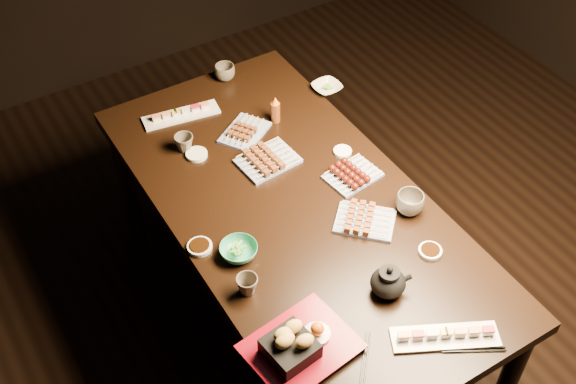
% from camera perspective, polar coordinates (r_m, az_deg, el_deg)
% --- Properties ---
extents(ground, '(5.00, 5.00, 0.00)m').
position_cam_1_polar(ground, '(3.28, 9.64, -11.02)').
color(ground, black).
rests_on(ground, ground).
extents(dining_table, '(1.24, 1.94, 0.75)m').
position_cam_1_polar(dining_table, '(2.97, 0.51, -5.94)').
color(dining_table, black).
rests_on(dining_table, ground).
extents(sushi_platter_near, '(0.35, 0.24, 0.04)m').
position_cam_1_polar(sushi_platter_near, '(2.36, 12.35, -10.95)').
color(sushi_platter_near, white).
rests_on(sushi_platter_near, dining_table).
extents(sushi_platter_far, '(0.33, 0.14, 0.04)m').
position_cam_1_polar(sushi_platter_far, '(3.09, -8.46, 6.23)').
color(sushi_platter_far, white).
rests_on(sushi_platter_far, dining_table).
extents(yakitori_plate_center, '(0.24, 0.18, 0.06)m').
position_cam_1_polar(yakitori_plate_center, '(2.84, -1.60, 2.79)').
color(yakitori_plate_center, '#828EB6').
rests_on(yakitori_plate_center, dining_table).
extents(yakitori_plate_right, '(0.26, 0.26, 0.05)m').
position_cam_1_polar(yakitori_plate_right, '(2.62, 6.12, -2.07)').
color(yakitori_plate_right, '#828EB6').
rests_on(yakitori_plate_right, dining_table).
extents(yakitori_plate_left, '(0.25, 0.23, 0.05)m').
position_cam_1_polar(yakitori_plate_left, '(2.97, -3.45, 4.99)').
color(yakitori_plate_left, '#828EB6').
rests_on(yakitori_plate_left, dining_table).
extents(tsukune_plate, '(0.22, 0.17, 0.05)m').
position_cam_1_polar(tsukune_plate, '(2.79, 5.15, 1.54)').
color(tsukune_plate, '#828EB6').
rests_on(tsukune_plate, dining_table).
extents(edamame_bowl_green, '(0.16, 0.16, 0.04)m').
position_cam_1_polar(edamame_bowl_green, '(2.52, -3.92, -4.65)').
color(edamame_bowl_green, '#319670').
rests_on(edamame_bowl_green, dining_table).
extents(edamame_bowl_cream, '(0.13, 0.13, 0.03)m').
position_cam_1_polar(edamame_bowl_cream, '(3.21, 3.08, 8.23)').
color(edamame_bowl_cream, beige).
rests_on(edamame_bowl_cream, dining_table).
extents(tempura_tray, '(0.36, 0.30, 0.12)m').
position_cam_1_polar(tempura_tray, '(2.25, 1.04, -11.59)').
color(tempura_tray, black).
rests_on(tempura_tray, dining_table).
extents(teacup_near_left, '(0.09, 0.09, 0.07)m').
position_cam_1_polar(teacup_near_left, '(2.41, -3.24, -7.36)').
color(teacup_near_left, '#50483D').
rests_on(teacup_near_left, dining_table).
extents(teacup_mid_right, '(0.15, 0.15, 0.08)m').
position_cam_1_polar(teacup_mid_right, '(2.67, 9.60, -0.88)').
color(teacup_mid_right, '#50483D').
rests_on(teacup_mid_right, dining_table).
extents(teacup_far_left, '(0.08, 0.08, 0.07)m').
position_cam_1_polar(teacup_far_left, '(2.91, -8.20, 3.84)').
color(teacup_far_left, '#50483D').
rests_on(teacup_far_left, dining_table).
extents(teacup_far_right, '(0.12, 0.12, 0.07)m').
position_cam_1_polar(teacup_far_right, '(3.27, -5.01, 9.40)').
color(teacup_far_right, '#50483D').
rests_on(teacup_far_right, dining_table).
extents(teapot, '(0.18, 0.18, 0.12)m').
position_cam_1_polar(teapot, '(2.41, 7.94, -6.90)').
color(teapot, black).
rests_on(teapot, dining_table).
extents(condiment_bottle, '(0.04, 0.04, 0.12)m').
position_cam_1_polar(condiment_bottle, '(3.01, -1.00, 6.55)').
color(condiment_bottle, '#6C2F0E').
rests_on(condiment_bottle, dining_table).
extents(sauce_dish_west, '(0.10, 0.10, 0.02)m').
position_cam_1_polar(sauce_dish_west, '(2.56, -6.98, -4.32)').
color(sauce_dish_west, white).
rests_on(sauce_dish_west, dining_table).
extents(sauce_dish_east, '(0.08, 0.08, 0.01)m').
position_cam_1_polar(sauce_dish_east, '(2.90, 4.33, 3.21)').
color(sauce_dish_east, white).
rests_on(sauce_dish_east, dining_table).
extents(sauce_dish_se, '(0.10, 0.10, 0.01)m').
position_cam_1_polar(sauce_dish_se, '(2.58, 11.16, -4.60)').
color(sauce_dish_se, white).
rests_on(sauce_dish_se, dining_table).
extents(sauce_dish_nw, '(0.10, 0.10, 0.02)m').
position_cam_1_polar(sauce_dish_nw, '(2.90, -7.23, 2.97)').
color(sauce_dish_nw, white).
rests_on(sauce_dish_nw, dining_table).
extents(chopsticks_near, '(0.15, 0.17, 0.01)m').
position_cam_1_polar(chopsticks_near, '(2.29, 6.09, -13.11)').
color(chopsticks_near, black).
rests_on(chopsticks_near, dining_table).
extents(chopsticks_se, '(0.18, 0.12, 0.01)m').
position_cam_1_polar(chopsticks_se, '(2.37, 14.47, -11.98)').
color(chopsticks_se, black).
rests_on(chopsticks_se, dining_table).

